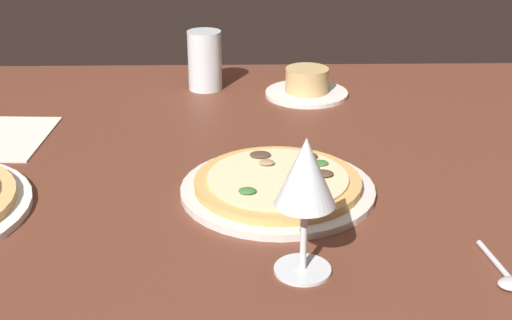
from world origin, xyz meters
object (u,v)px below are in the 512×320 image
spoon (509,277)px  pizza_main (278,185)px  paper_menu (8,138)px  wine_glass_far (305,178)px  ramekin_on_saucer (307,85)px  water_glass (205,64)px

spoon → pizza_main: bearing=137.8°
paper_menu → spoon: (69.79, -44.10, 0.31)cm
wine_glass_far → ramekin_on_saucer: bearing=84.6°
paper_menu → spoon: spoon is taller
ramekin_on_saucer → paper_menu: (-52.42, -21.53, -1.97)cm
ramekin_on_saucer → water_glass: size_ratio=1.38×
wine_glass_far → paper_menu: bearing=138.2°
pizza_main → ramekin_on_saucer: ramekin_on_saucer is taller
paper_menu → water_glass: bearing=42.2°
wine_glass_far → water_glass: 69.69cm
wine_glass_far → paper_menu: wine_glass_far is taller
wine_glass_far → spoon: bearing=-6.1°
ramekin_on_saucer → paper_menu: 56.70cm
ramekin_on_saucer → paper_menu: ramekin_on_saucer is taller
water_glass → wine_glass_far: bearing=-78.1°
pizza_main → paper_menu: bearing=154.5°
pizza_main → water_glass: (-12.37, 47.52, 3.91)cm
ramekin_on_saucer → water_glass: water_glass is taller
wine_glass_far → paper_menu: 63.47cm
water_glass → spoon: bearing=-61.9°
spoon → wine_glass_far: bearing=173.9°
water_glass → pizza_main: bearing=-75.4°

